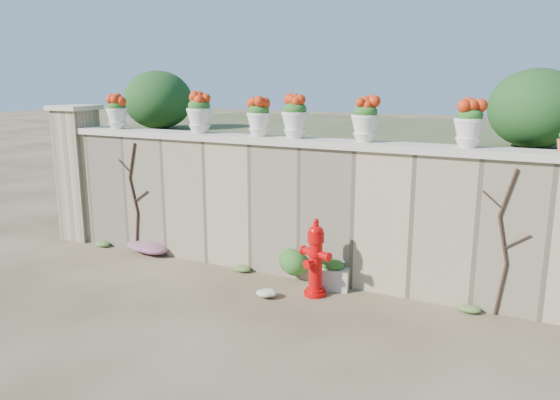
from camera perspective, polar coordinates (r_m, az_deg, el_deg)
The scene contains 20 objects.
ground at distance 7.20m, azimuth -6.60°, elevation -11.77°, with size 80.00×80.00×0.00m, color #473723.
stone_wall at distance 8.36m, azimuth -0.06°, elevation -0.95°, with size 8.00×0.40×2.00m, color tan.
wall_cap at distance 8.18m, azimuth -0.06°, elevation 6.22°, with size 8.10×0.52×0.10m, color beige.
gate_pillar at distance 10.78m, azimuth -20.23°, elevation 2.75°, with size 0.72×0.72×2.48m.
raised_fill at distance 11.25m, azimuth 7.24°, elevation 2.50°, with size 9.00×6.00×2.00m, color #384C23.
back_shrub_left at distance 10.89m, azimuth -12.61°, elevation 10.17°, with size 1.30×1.30×1.10m, color #143814.
back_shrub_right at distance 8.48m, azimuth 25.20°, elevation 8.65°, with size 1.30×1.30×1.10m, color #143814.
vine_left at distance 9.66m, azimuth -15.00°, elevation 0.42°, with size 0.60×0.04×1.91m.
vine_right at distance 7.33m, azimuth 22.36°, elevation -3.97°, with size 0.60×0.04×1.91m.
fire_hydrant at distance 7.56m, azimuth 3.72°, elevation -6.02°, with size 0.48×0.34×1.09m.
planter_box at distance 7.94m, azimuth 5.31°, elevation -7.77°, with size 0.58×0.40×0.44m.
green_shrub at distance 8.21m, azimuth 1.04°, elevation -6.29°, with size 0.63×0.57×0.60m, color #1E5119.
magenta_clump at distance 9.67m, azimuth -13.55°, elevation -4.77°, with size 0.97×0.64×0.26m, color #BD258E.
white_flowers at distance 7.61m, azimuth -1.03°, elevation -9.66°, with size 0.45×0.36×0.16m, color white.
urn_pot_0 at distance 9.95m, azimuth -16.67°, elevation 8.77°, with size 0.36×0.36×0.57m.
urn_pot_1 at distance 8.87m, azimuth -8.43°, elevation 8.95°, with size 0.41×0.41×0.64m.
urn_pot_2 at distance 8.30m, azimuth -2.22°, elevation 8.61°, with size 0.36×0.36×0.57m.
urn_pot_3 at distance 8.03m, azimuth 1.58°, elevation 8.64°, with size 0.39×0.39×0.62m.
urn_pot_4 at distance 7.65m, azimuth 8.88°, elevation 8.23°, with size 0.38×0.38×0.60m.
urn_pot_5 at distance 7.35m, azimuth 19.15°, elevation 7.49°, with size 0.38×0.38×0.60m.
Camera 1 is at (3.63, -5.47, 2.97)m, focal length 35.00 mm.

